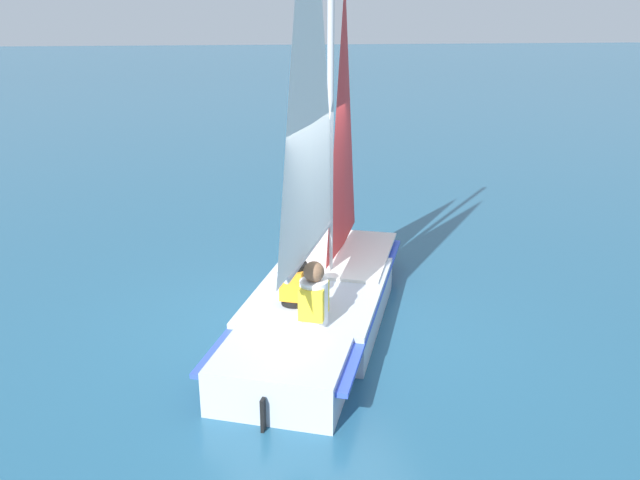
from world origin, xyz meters
TOP-DOWN VIEW (x-y plane):
  - ground_plane at (0.00, 0.00)m, footprint 260.00×260.00m
  - sailboat_main at (-0.01, -0.01)m, footprint 3.26×4.49m
  - sailor_helm at (-0.40, -0.40)m, footprint 0.40×0.42m
  - sailor_crew at (-0.29, -0.93)m, footprint 0.40×0.42m

SIDE VIEW (x-z plane):
  - ground_plane at x=0.00m, z-range 0.00..0.00m
  - sailor_crew at x=-0.29m, z-range 0.04..1.20m
  - sailor_helm at x=-0.40m, z-range 0.05..1.21m
  - sailboat_main at x=-0.01m, z-range -2.05..3.58m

